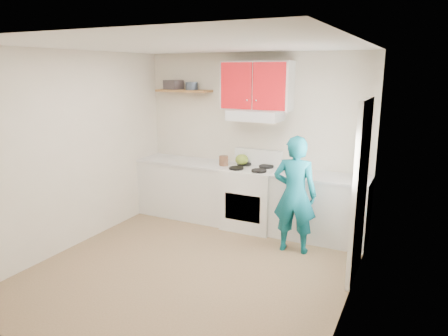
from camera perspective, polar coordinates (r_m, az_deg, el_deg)
The scene contains 21 objects.
floor at distance 5.17m, azimuth -4.30°, elevation -13.61°, with size 3.80×3.80×0.00m, color brown.
ceiling at distance 4.62m, azimuth -4.89°, elevation 16.50°, with size 3.60×3.80×0.04m, color white.
back_wall at distance 6.40m, azimuth 4.13°, elevation 3.97°, with size 3.60×0.04×2.60m, color beige.
front_wall at distance 3.31m, azimuth -21.68°, elevation -6.08°, with size 3.60×0.04×2.60m, color beige.
left_wall at distance 5.84m, azimuth -19.97°, elevation 2.27°, with size 0.04×3.80×2.60m, color beige.
right_wall at distance 4.13m, azimuth 17.45°, elevation -1.91°, with size 0.04×3.80×2.60m, color beige.
door at distance 4.88m, azimuth 18.24°, elevation -3.02°, with size 0.05×0.85×2.05m, color white.
door_glass at distance 4.78m, azimuth 18.29°, elevation 1.91°, with size 0.01×0.55×0.95m, color white.
counter_left at distance 6.79m, azimuth -5.12°, elevation -2.87°, with size 1.52×0.60×0.90m, color silver.
counter_right at distance 6.00m, azimuth 13.07°, elevation -5.39°, with size 1.32×0.60×0.90m, color silver.
stove at distance 6.27m, azimuth 3.73°, elevation -4.14°, with size 0.76×0.65×0.92m, color white.
range_hood at distance 6.11m, azimuth 4.29°, elevation 7.25°, with size 0.76×0.44×0.15m, color silver.
upper_cabinets at distance 6.13m, azimuth 4.55°, elevation 11.25°, with size 1.02×0.33×0.70m, color #B60F15.
shelf at distance 6.71m, azimuth -5.55°, elevation 10.56°, with size 0.90×0.30×0.04m, color brown.
books at distance 6.86m, azimuth -7.00°, elevation 11.33°, with size 0.28×0.20×0.14m, color #3F373B.
tin at distance 6.61m, azimuth -4.47°, elevation 11.21°, with size 0.20×0.20×0.12m, color #333D4C.
kettle at distance 6.32m, azimuth 2.47°, elevation 1.15°, with size 0.20×0.20×0.17m, color olive.
crock at distance 6.29m, azimuth -0.05°, elevation 0.91°, with size 0.14×0.14×0.17m, color #533524.
cutting_board at distance 5.90m, azimuth 12.13°, elevation -1.01°, with size 0.32×0.23×0.02m, color olive.
silicone_mat at distance 5.86m, azimuth 15.33°, elevation -1.35°, with size 0.31×0.26×0.01m, color red.
person at distance 5.42m, azimuth 9.73°, elevation -3.65°, with size 0.57×0.37×1.55m, color #0B5867.
Camera 1 is at (2.36, -3.96, 2.35)m, focal length 33.15 mm.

